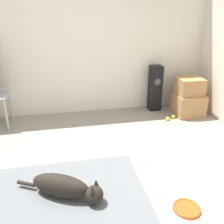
{
  "coord_description": "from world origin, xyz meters",
  "views": [
    {
      "loc": [
        -0.05,
        -2.31,
        1.78
      ],
      "look_at": [
        0.6,
        0.85,
        0.45
      ],
      "focal_mm": 40.0,
      "sensor_mm": 36.0,
      "label": 1
    }
  ],
  "objects_px": {
    "dog": "(66,187)",
    "cardboard_box_upper": "(189,86)",
    "tennis_ball_near_speaker": "(173,117)",
    "frisbee": "(187,208)",
    "tennis_ball_by_boxes": "(168,119)",
    "cardboard_box_lower": "(188,104)",
    "floor_speaker": "(155,88)"
  },
  "relations": [
    {
      "from": "dog",
      "to": "cardboard_box_upper",
      "type": "relative_size",
      "value": 2.02
    },
    {
      "from": "dog",
      "to": "tennis_ball_near_speaker",
      "type": "height_order",
      "value": "dog"
    },
    {
      "from": "dog",
      "to": "frisbee",
      "type": "relative_size",
      "value": 3.31
    },
    {
      "from": "frisbee",
      "to": "tennis_ball_by_boxes",
      "type": "height_order",
      "value": "tennis_ball_by_boxes"
    },
    {
      "from": "dog",
      "to": "tennis_ball_by_boxes",
      "type": "height_order",
      "value": "dog"
    },
    {
      "from": "tennis_ball_by_boxes",
      "to": "tennis_ball_near_speaker",
      "type": "bearing_deg",
      "value": 25.07
    },
    {
      "from": "cardboard_box_upper",
      "to": "tennis_ball_by_boxes",
      "type": "relative_size",
      "value": 6.55
    },
    {
      "from": "dog",
      "to": "cardboard_box_lower",
      "type": "height_order",
      "value": "cardboard_box_lower"
    },
    {
      "from": "frisbee",
      "to": "cardboard_box_lower",
      "type": "bearing_deg",
      "value": 62.85
    },
    {
      "from": "floor_speaker",
      "to": "cardboard_box_lower",
      "type": "bearing_deg",
      "value": -34.31
    },
    {
      "from": "frisbee",
      "to": "tennis_ball_by_boxes",
      "type": "distance_m",
      "value": 2.1
    },
    {
      "from": "cardboard_box_lower",
      "to": "cardboard_box_upper",
      "type": "distance_m",
      "value": 0.34
    },
    {
      "from": "dog",
      "to": "cardboard_box_upper",
      "type": "bearing_deg",
      "value": 38.93
    },
    {
      "from": "dog",
      "to": "tennis_ball_near_speaker",
      "type": "xyz_separation_m",
      "value": [
        1.92,
        1.65,
        -0.1
      ]
    },
    {
      "from": "cardboard_box_lower",
      "to": "tennis_ball_near_speaker",
      "type": "xyz_separation_m",
      "value": [
        -0.33,
        -0.14,
        -0.16
      ]
    },
    {
      "from": "frisbee",
      "to": "cardboard_box_upper",
      "type": "height_order",
      "value": "cardboard_box_upper"
    },
    {
      "from": "frisbee",
      "to": "tennis_ball_near_speaker",
      "type": "distance_m",
      "value": 2.2
    },
    {
      "from": "cardboard_box_lower",
      "to": "floor_speaker",
      "type": "relative_size",
      "value": 0.59
    },
    {
      "from": "cardboard_box_upper",
      "to": "tennis_ball_near_speaker",
      "type": "relative_size",
      "value": 6.55
    },
    {
      "from": "cardboard_box_upper",
      "to": "dog",
      "type": "bearing_deg",
      "value": -141.07
    },
    {
      "from": "tennis_ball_by_boxes",
      "to": "tennis_ball_near_speaker",
      "type": "height_order",
      "value": "same"
    },
    {
      "from": "dog",
      "to": "floor_speaker",
      "type": "xyz_separation_m",
      "value": [
        1.73,
        2.14,
        0.29
      ]
    },
    {
      "from": "tennis_ball_by_boxes",
      "to": "cardboard_box_upper",
      "type": "bearing_deg",
      "value": 25.69
    },
    {
      "from": "tennis_ball_by_boxes",
      "to": "tennis_ball_near_speaker",
      "type": "xyz_separation_m",
      "value": [
        0.13,
        0.06,
        0.0
      ]
    },
    {
      "from": "cardboard_box_upper",
      "to": "tennis_ball_by_boxes",
      "type": "xyz_separation_m",
      "value": [
        -0.45,
        -0.22,
        -0.49
      ]
    },
    {
      "from": "frisbee",
      "to": "cardboard_box_upper",
      "type": "bearing_deg",
      "value": 63.23
    },
    {
      "from": "cardboard_box_upper",
      "to": "tennis_ball_by_boxes",
      "type": "height_order",
      "value": "cardboard_box_upper"
    },
    {
      "from": "tennis_ball_near_speaker",
      "to": "floor_speaker",
      "type": "bearing_deg",
      "value": 110.46
    },
    {
      "from": "floor_speaker",
      "to": "tennis_ball_near_speaker",
      "type": "relative_size",
      "value": 12.76
    },
    {
      "from": "tennis_ball_near_speaker",
      "to": "dog",
      "type": "bearing_deg",
      "value": -139.26
    },
    {
      "from": "frisbee",
      "to": "floor_speaker",
      "type": "bearing_deg",
      "value": 76.49
    },
    {
      "from": "cardboard_box_lower",
      "to": "tennis_ball_by_boxes",
      "type": "height_order",
      "value": "cardboard_box_lower"
    }
  ]
}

